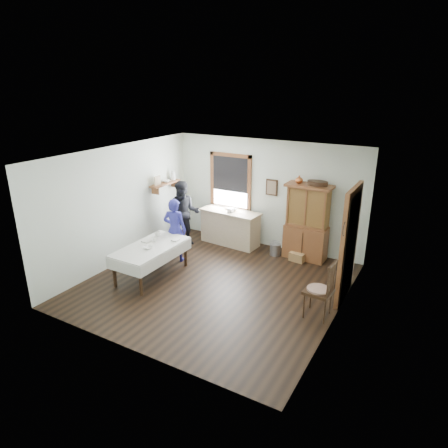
% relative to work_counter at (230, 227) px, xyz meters
% --- Properties ---
extents(room, '(5.01, 5.01, 2.70)m').
position_rel_work_counter_xyz_m(room, '(0.81, -2.11, 0.91)').
color(room, black).
rests_on(room, ground).
extents(window, '(1.18, 0.07, 1.48)m').
position_rel_work_counter_xyz_m(window, '(-0.19, 0.35, 1.17)').
color(window, white).
rests_on(window, room).
extents(doorway, '(0.09, 1.14, 2.22)m').
position_rel_work_counter_xyz_m(doorway, '(3.26, -1.26, 0.72)').
color(doorway, '#4A3F34').
rests_on(doorway, room).
extents(wall_shelf, '(0.24, 1.00, 0.44)m').
position_rel_work_counter_xyz_m(wall_shelf, '(-1.56, -0.58, 1.13)').
color(wall_shelf, brown).
rests_on(wall_shelf, room).
extents(framed_picture, '(0.30, 0.04, 0.40)m').
position_rel_work_counter_xyz_m(framed_picture, '(0.96, 0.35, 1.11)').
color(framed_picture, '#352312').
rests_on(framed_picture, room).
extents(rug_beater, '(0.01, 0.27, 0.27)m').
position_rel_work_counter_xyz_m(rug_beater, '(3.26, -1.81, 1.28)').
color(rug_beater, black).
rests_on(rug_beater, room).
extents(work_counter, '(1.60, 0.71, 0.89)m').
position_rel_work_counter_xyz_m(work_counter, '(0.00, 0.00, 0.00)').
color(work_counter, tan).
rests_on(work_counter, room).
extents(china_hutch, '(1.07, 0.52, 1.80)m').
position_rel_work_counter_xyz_m(china_hutch, '(1.98, 0.09, 0.46)').
color(china_hutch, brown).
rests_on(china_hutch, room).
extents(dining_table, '(0.93, 1.75, 0.70)m').
position_rel_work_counter_xyz_m(dining_table, '(-0.58, -2.45, -0.09)').
color(dining_table, silver).
rests_on(dining_table, room).
extents(spindle_chair, '(0.54, 0.54, 1.09)m').
position_rel_work_counter_xyz_m(spindle_chair, '(3.01, -2.21, 0.10)').
color(spindle_chair, '#352312').
rests_on(spindle_chair, room).
extents(pail, '(0.35, 0.35, 0.28)m').
position_rel_work_counter_xyz_m(pail, '(1.30, -0.09, -0.30)').
color(pail, gray).
rests_on(pail, room).
extents(wicker_basket, '(0.38, 0.29, 0.21)m').
position_rel_work_counter_xyz_m(wicker_basket, '(1.90, -0.15, -0.34)').
color(wicker_basket, olive).
rests_on(wicker_basket, room).
extents(woman_blue, '(0.57, 0.45, 1.40)m').
position_rel_work_counter_xyz_m(woman_blue, '(-0.62, -1.53, 0.25)').
color(woman_blue, navy).
rests_on(woman_blue, room).
extents(figure_dark, '(0.95, 0.89, 1.55)m').
position_rel_work_counter_xyz_m(figure_dark, '(-1.00, -0.62, 0.33)').
color(figure_dark, black).
rests_on(figure_dark, room).
extents(table_cup_a, '(0.17, 0.17, 0.10)m').
position_rel_work_counter_xyz_m(table_cup_a, '(-0.82, -1.92, 0.31)').
color(table_cup_a, white).
rests_on(table_cup_a, dining_table).
extents(table_cup_b, '(0.13, 0.13, 0.10)m').
position_rel_work_counter_xyz_m(table_cup_b, '(-0.66, -2.21, 0.31)').
color(table_cup_b, white).
rests_on(table_cup_b, dining_table).
extents(table_bowl, '(0.21, 0.21, 0.05)m').
position_rel_work_counter_xyz_m(table_bowl, '(-0.53, -2.58, 0.28)').
color(table_bowl, white).
rests_on(table_bowl, dining_table).
extents(counter_book, '(0.27, 0.27, 0.02)m').
position_rel_work_counter_xyz_m(counter_book, '(-0.23, 0.12, 0.46)').
color(counter_book, '#7B6752').
rests_on(counter_book, work_counter).
extents(counter_bowl, '(0.26, 0.26, 0.07)m').
position_rel_work_counter_xyz_m(counter_bowl, '(0.05, 0.08, 0.48)').
color(counter_bowl, white).
rests_on(counter_bowl, work_counter).
extents(shelf_bowl, '(0.22, 0.22, 0.05)m').
position_rel_work_counter_xyz_m(shelf_bowl, '(-1.56, -0.56, 1.15)').
color(shelf_bowl, white).
rests_on(shelf_bowl, wall_shelf).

